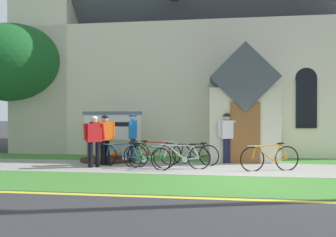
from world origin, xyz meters
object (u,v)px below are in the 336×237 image
at_px(bicycle_orange, 154,153).
at_px(bicycle_yellow, 270,158).
at_px(bicycle_black, 122,155).
at_px(church_sign, 112,127).
at_px(bicycle_white, 146,157).
at_px(bicycle_green, 182,157).
at_px(cyclist_in_blue_jersey, 105,136).
at_px(cyclist_in_red_jersey, 94,138).
at_px(cyclist_in_orange_jersey, 227,134).
at_px(yard_deciduous_tree, 15,64).
at_px(bicycle_red, 195,154).
at_px(cyclist_in_yellow_jersey, 133,134).

height_order(bicycle_orange, bicycle_yellow, bicycle_yellow).
bearing_deg(bicycle_black, church_sign, 116.41).
height_order(bicycle_white, bicycle_green, bicycle_green).
xyz_separation_m(cyclist_in_blue_jersey, cyclist_in_red_jersey, (-0.19, -0.50, -0.02)).
relative_size(cyclist_in_blue_jersey, cyclist_in_orange_jersey, 0.97).
xyz_separation_m(bicycle_yellow, bicycle_white, (-3.68, -0.12, -0.02)).
height_order(bicycle_black, cyclist_in_orange_jersey, cyclist_in_orange_jersey).
bearing_deg(bicycle_black, yard_deciduous_tree, 150.71).
xyz_separation_m(bicycle_yellow, cyclist_in_orange_jersey, (-1.18, 1.40, 0.62)).
height_order(bicycle_green, cyclist_in_orange_jersey, cyclist_in_orange_jersey).
relative_size(bicycle_white, cyclist_in_red_jersey, 1.00).
bearing_deg(bicycle_red, yard_deciduous_tree, 162.53).
bearing_deg(bicycle_red, bicycle_green, -112.60).
bearing_deg(cyclist_in_red_jersey, bicycle_black, 18.86).
distance_m(church_sign, bicycle_green, 3.49).
bearing_deg(cyclist_in_red_jersey, bicycle_green, 1.51).
bearing_deg(cyclist_in_blue_jersey, yard_deciduous_tree, 149.54).
bearing_deg(bicycle_green, cyclist_in_blue_jersey, 170.55).
distance_m(bicycle_yellow, bicycle_green, 2.61).
xyz_separation_m(cyclist_in_blue_jersey, yard_deciduous_tree, (-5.03, 2.96, 2.92)).
bearing_deg(church_sign, cyclist_in_red_jersey, -89.11).
distance_m(church_sign, cyclist_in_orange_jersey, 4.26).
relative_size(cyclist_in_yellow_jersey, cyclist_in_orange_jersey, 0.99).
bearing_deg(bicycle_orange, bicycle_black, -148.94).
relative_size(bicycle_orange, bicycle_black, 1.02).
bearing_deg(bicycle_orange, church_sign, 147.37).
relative_size(church_sign, yard_deciduous_tree, 0.41).
distance_m(bicycle_orange, cyclist_in_orange_jersey, 2.57).
relative_size(bicycle_orange, bicycle_yellow, 1.02).
bearing_deg(cyclist_in_red_jersey, bicycle_orange, 25.69).
relative_size(bicycle_white, bicycle_green, 0.91).
bearing_deg(yard_deciduous_tree, bicycle_red, -17.47).
bearing_deg(bicycle_black, bicycle_white, -24.08).
height_order(cyclist_in_orange_jersey, cyclist_in_red_jersey, cyclist_in_orange_jersey).
relative_size(church_sign, bicycle_red, 1.45).
height_order(bicycle_black, bicycle_green, bicycle_black).
bearing_deg(bicycle_white, cyclist_in_red_jersey, 176.40).
distance_m(bicycle_orange, bicycle_red, 1.36).
xyz_separation_m(church_sign, cyclist_in_blue_jersey, (0.22, -1.50, -0.23)).
bearing_deg(cyclist_in_orange_jersey, bicycle_black, -161.29).
distance_m(bicycle_orange, bicycle_green, 1.26).
xyz_separation_m(bicycle_yellow, bicycle_black, (-4.54, 0.26, -0.02)).
height_order(bicycle_green, bicycle_red, bicycle_green).
bearing_deg(bicycle_green, bicycle_orange, 141.96).
relative_size(bicycle_orange, yard_deciduous_tree, 0.32).
relative_size(cyclist_in_blue_jersey, cyclist_in_red_jersey, 1.02).
relative_size(bicycle_red, cyclist_in_orange_jersey, 0.93).
relative_size(bicycle_yellow, bicycle_red, 1.11).
xyz_separation_m(bicycle_red, yard_deciduous_tree, (-7.97, 2.51, 3.53)).
height_order(bicycle_orange, bicycle_black, bicycle_orange).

